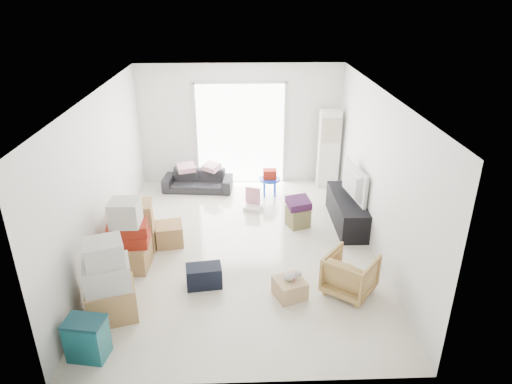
{
  "coord_description": "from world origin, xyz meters",
  "views": [
    {
      "loc": [
        -0.0,
        -6.89,
        4.17
      ],
      "look_at": [
        0.25,
        0.2,
        0.97
      ],
      "focal_mm": 32.0,
      "sensor_mm": 36.0,
      "label": 1
    }
  ],
  "objects_px": {
    "ac_tower": "(329,149)",
    "kids_table": "(270,177)",
    "ottoman": "(298,217)",
    "wood_crate": "(290,288)",
    "tv_console": "(347,211)",
    "sofa": "(198,178)",
    "storage_bins": "(87,338)",
    "armchair": "(350,272)",
    "television": "(348,194)"
  },
  "relations": [
    {
      "from": "television",
      "to": "wood_crate",
      "type": "distance_m",
      "value": 2.61
    },
    {
      "from": "ac_tower",
      "to": "wood_crate",
      "type": "bearing_deg",
      "value": -107.29
    },
    {
      "from": "storage_bins",
      "to": "ottoman",
      "type": "xyz_separation_m",
      "value": [
        2.96,
        3.28,
        -0.09
      ]
    },
    {
      "from": "tv_console",
      "to": "wood_crate",
      "type": "relative_size",
      "value": 3.95
    },
    {
      "from": "ottoman",
      "to": "wood_crate",
      "type": "height_order",
      "value": "ottoman"
    },
    {
      "from": "armchair",
      "to": "television",
      "type": "bearing_deg",
      "value": -62.69
    },
    {
      "from": "ottoman",
      "to": "kids_table",
      "type": "distance_m",
      "value": 1.5
    },
    {
      "from": "sofa",
      "to": "armchair",
      "type": "distance_m",
      "value": 4.6
    },
    {
      "from": "storage_bins",
      "to": "wood_crate",
      "type": "bearing_deg",
      "value": 23.29
    },
    {
      "from": "tv_console",
      "to": "storage_bins",
      "type": "height_order",
      "value": "storage_bins"
    },
    {
      "from": "ac_tower",
      "to": "wood_crate",
      "type": "distance_m",
      "value": 4.31
    },
    {
      "from": "tv_console",
      "to": "kids_table",
      "type": "xyz_separation_m",
      "value": [
        -1.39,
        1.36,
        0.15
      ]
    },
    {
      "from": "ac_tower",
      "to": "kids_table",
      "type": "bearing_deg",
      "value": -160.11
    },
    {
      "from": "ac_tower",
      "to": "television",
      "type": "height_order",
      "value": "ac_tower"
    },
    {
      "from": "ac_tower",
      "to": "kids_table",
      "type": "height_order",
      "value": "ac_tower"
    },
    {
      "from": "sofa",
      "to": "wood_crate",
      "type": "relative_size",
      "value": 3.66
    },
    {
      "from": "armchair",
      "to": "wood_crate",
      "type": "height_order",
      "value": "armchair"
    },
    {
      "from": "television",
      "to": "armchair",
      "type": "distance_m",
      "value": 2.19
    },
    {
      "from": "ac_tower",
      "to": "armchair",
      "type": "bearing_deg",
      "value": -95.26
    },
    {
      "from": "tv_console",
      "to": "wood_crate",
      "type": "distance_m",
      "value": 2.57
    },
    {
      "from": "ac_tower",
      "to": "television",
      "type": "xyz_separation_m",
      "value": [
        0.05,
        -1.84,
        -0.26
      ]
    },
    {
      "from": "armchair",
      "to": "storage_bins",
      "type": "bearing_deg",
      "value": 57.2
    },
    {
      "from": "ac_tower",
      "to": "armchair",
      "type": "distance_m",
      "value": 4.03
    },
    {
      "from": "ac_tower",
      "to": "wood_crate",
      "type": "xyz_separation_m",
      "value": [
        -1.26,
        -4.05,
        -0.74
      ]
    },
    {
      "from": "ottoman",
      "to": "wood_crate",
      "type": "bearing_deg",
      "value": -99.86
    },
    {
      "from": "wood_crate",
      "to": "kids_table",
      "type": "bearing_deg",
      "value": 91.2
    },
    {
      "from": "storage_bins",
      "to": "ottoman",
      "type": "bearing_deg",
      "value": 47.86
    },
    {
      "from": "tv_console",
      "to": "wood_crate",
      "type": "height_order",
      "value": "tv_console"
    },
    {
      "from": "sofa",
      "to": "wood_crate",
      "type": "bearing_deg",
      "value": -61.33
    },
    {
      "from": "sofa",
      "to": "ac_tower",
      "type": "bearing_deg",
      "value": 8.66
    },
    {
      "from": "sofa",
      "to": "storage_bins",
      "type": "height_order",
      "value": "sofa"
    },
    {
      "from": "armchair",
      "to": "kids_table",
      "type": "bearing_deg",
      "value": -36.13
    },
    {
      "from": "tv_console",
      "to": "ottoman",
      "type": "height_order",
      "value": "tv_console"
    },
    {
      "from": "tv_console",
      "to": "television",
      "type": "xyz_separation_m",
      "value": [
        0.0,
        0.0,
        0.34
      ]
    },
    {
      "from": "ac_tower",
      "to": "kids_table",
      "type": "xyz_separation_m",
      "value": [
        -1.34,
        -0.48,
        -0.45
      ]
    },
    {
      "from": "storage_bins",
      "to": "ac_tower",
      "type": "bearing_deg",
      "value": 53.31
    },
    {
      "from": "kids_table",
      "to": "wood_crate",
      "type": "xyz_separation_m",
      "value": [
        0.08,
        -3.57,
        -0.28
      ]
    },
    {
      "from": "kids_table",
      "to": "wood_crate",
      "type": "distance_m",
      "value": 3.58
    },
    {
      "from": "wood_crate",
      "to": "storage_bins",
      "type": "bearing_deg",
      "value": -156.71
    },
    {
      "from": "sofa",
      "to": "kids_table",
      "type": "bearing_deg",
      "value": -6.22
    },
    {
      "from": "tv_console",
      "to": "television",
      "type": "relative_size",
      "value": 1.51
    },
    {
      "from": "television",
      "to": "kids_table",
      "type": "relative_size",
      "value": 1.82
    },
    {
      "from": "tv_console",
      "to": "ottoman",
      "type": "relative_size",
      "value": 4.39
    },
    {
      "from": "tv_console",
      "to": "television",
      "type": "bearing_deg",
      "value": 0.0
    },
    {
      "from": "armchair",
      "to": "ottoman",
      "type": "height_order",
      "value": "armchair"
    },
    {
      "from": "ac_tower",
      "to": "sofa",
      "type": "distance_m",
      "value": 2.98
    },
    {
      "from": "ac_tower",
      "to": "wood_crate",
      "type": "relative_size",
      "value": 4.21
    },
    {
      "from": "sofa",
      "to": "kids_table",
      "type": "xyz_separation_m",
      "value": [
        1.58,
        -0.33,
        0.12
      ]
    },
    {
      "from": "storage_bins",
      "to": "kids_table",
      "type": "relative_size",
      "value": 0.92
    },
    {
      "from": "ottoman",
      "to": "wood_crate",
      "type": "relative_size",
      "value": 0.9
    }
  ]
}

